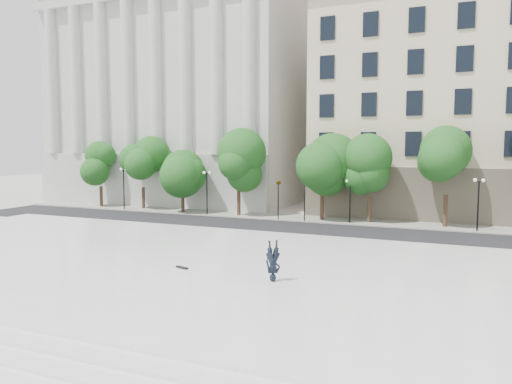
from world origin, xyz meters
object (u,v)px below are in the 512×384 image
traffic_light_west (278,181)px  skateboard (182,268)px  traffic_light_east (305,182)px  person_lying (273,276)px

traffic_light_west → skateboard: size_ratio=5.14×
traffic_light_west → traffic_light_east: size_ratio=1.01×
person_lying → traffic_light_east: bearing=71.1°
skateboard → traffic_light_east: bearing=107.7°
traffic_light_west → person_lying: bearing=-70.0°
traffic_light_west → traffic_light_east: bearing=0.0°
traffic_light_west → person_lying: 22.62m
traffic_light_east → person_lying: 21.88m
traffic_light_west → skateboard: traffic_light_west is taller
traffic_light_east → skateboard: traffic_light_east is taller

